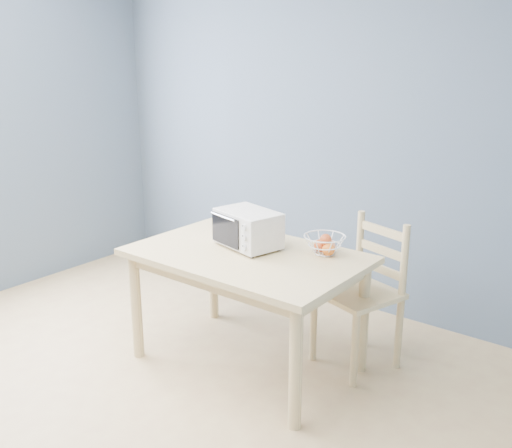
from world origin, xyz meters
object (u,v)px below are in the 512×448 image
Objects in this scene: dining_table at (247,268)px; dining_chair at (363,295)px; toaster_oven at (246,228)px; fruit_basket at (325,244)px.

dining_chair is (0.56, 0.46, -0.18)m from dining_table.
dining_chair is (0.64, 0.36, -0.41)m from toaster_oven.
toaster_oven is at bearing -158.96° from fruit_basket.
fruit_basket is at bearing 35.16° from dining_table.
dining_chair reaches higher than dining_table.
dining_chair is (0.17, 0.18, -0.35)m from fruit_basket.
fruit_basket is at bearing 34.84° from toaster_oven.
fruit_basket is at bearing -115.58° from dining_chair.
toaster_oven reaches higher than dining_table.
toaster_oven reaches higher than fruit_basket.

